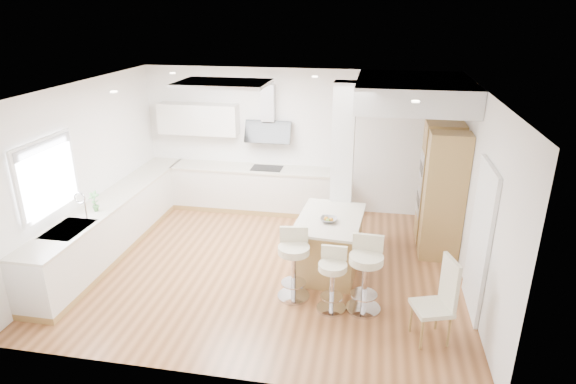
% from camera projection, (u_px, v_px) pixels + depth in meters
% --- Properties ---
extents(ground, '(6.00, 6.00, 0.00)m').
position_uv_depth(ground, '(268.00, 266.00, 7.67)').
color(ground, '#A0653B').
rests_on(ground, ground).
extents(ceiling, '(6.00, 5.00, 0.02)m').
position_uv_depth(ceiling, '(268.00, 266.00, 7.67)').
color(ceiling, silver).
rests_on(ceiling, ground).
extents(wall_back, '(6.00, 0.04, 2.80)m').
position_uv_depth(wall_back, '(295.00, 141.00, 9.46)').
color(wall_back, white).
rests_on(wall_back, ground).
extents(wall_left, '(0.04, 5.00, 2.80)m').
position_uv_depth(wall_left, '(83.00, 172.00, 7.67)').
color(wall_left, white).
rests_on(wall_left, ground).
extents(wall_right, '(0.04, 5.00, 2.80)m').
position_uv_depth(wall_right, '(478.00, 197.00, 6.67)').
color(wall_right, white).
rests_on(wall_right, ground).
extents(skylight, '(4.10, 2.10, 0.06)m').
position_uv_depth(skylight, '(224.00, 83.00, 7.36)').
color(skylight, white).
rests_on(skylight, ground).
extents(window_left, '(0.06, 1.28, 1.07)m').
position_uv_depth(window_left, '(47.00, 173.00, 6.73)').
color(window_left, white).
rests_on(window_left, ground).
extents(doorway_right, '(0.05, 1.00, 2.10)m').
position_uv_depth(doorway_right, '(480.00, 242.00, 6.26)').
color(doorway_right, '#4C463C').
rests_on(doorway_right, ground).
extents(counter_left, '(0.63, 4.50, 1.35)m').
position_uv_depth(counter_left, '(116.00, 221.00, 8.17)').
color(counter_left, '#AB8549').
rests_on(counter_left, ground).
extents(counter_back, '(3.62, 0.63, 2.50)m').
position_uv_depth(counter_back, '(247.00, 176.00, 9.62)').
color(counter_back, '#AB8549').
rests_on(counter_back, ground).
extents(pillar, '(0.35, 0.35, 2.80)m').
position_uv_depth(pillar, '(342.00, 168.00, 7.86)').
color(pillar, white).
rests_on(pillar, ground).
extents(soffit, '(1.78, 2.20, 0.40)m').
position_uv_depth(soffit, '(413.00, 92.00, 7.67)').
color(soffit, silver).
rests_on(soffit, ground).
extents(oven_column, '(0.63, 1.21, 2.10)m').
position_uv_depth(oven_column, '(441.00, 189.00, 7.97)').
color(oven_column, '#AB8549').
rests_on(oven_column, ground).
extents(peninsula, '(1.05, 1.50, 0.94)m').
position_uv_depth(peninsula, '(329.00, 243.00, 7.46)').
color(peninsula, '#AB8549').
rests_on(peninsula, ground).
extents(bar_stool_a, '(0.53, 0.53, 1.02)m').
position_uv_depth(bar_stool_a, '(294.00, 260.00, 6.68)').
color(bar_stool_a, silver).
rests_on(bar_stool_a, ground).
extents(bar_stool_b, '(0.40, 0.40, 0.89)m').
position_uv_depth(bar_stool_b, '(332.00, 276.00, 6.42)').
color(bar_stool_b, silver).
rests_on(bar_stool_b, ground).
extents(bar_stool_c, '(0.50, 0.50, 1.05)m').
position_uv_depth(bar_stool_c, '(366.00, 271.00, 6.38)').
color(bar_stool_c, silver).
rests_on(bar_stool_c, ground).
extents(dining_chair, '(0.54, 0.54, 1.11)m').
position_uv_depth(dining_chair, '(441.00, 297.00, 5.80)').
color(dining_chair, beige).
rests_on(dining_chair, ground).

